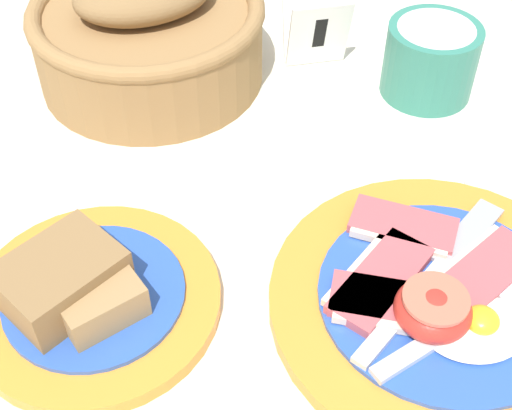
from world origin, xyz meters
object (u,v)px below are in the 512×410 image
Objects in this scene: breakfast_plate at (440,300)px; bread_basket at (149,34)px; number_card at (316,29)px; bread_plate at (87,293)px; sugar_cup at (431,59)px.

bread_basket reaches higher than breakfast_plate.
number_card reaches higher than breakfast_plate.
bread_basket is (0.05, 0.28, 0.03)m from bread_plate.
number_card is (-0.04, 0.32, 0.03)m from breakfast_plate.
number_card is at bearing 3.30° from bread_basket.
breakfast_plate is at bearing -88.71° from number_card.
bread_basket is at bearing 168.77° from sugar_cup.
bread_basket is (-0.26, 0.05, 0.01)m from sugar_cup.
number_card is at bearing 54.07° from bread_plate.
breakfast_plate is 1.11× the size of bread_basket.
breakfast_plate is 3.33× the size of number_card.
number_card reaches higher than bread_plate.
bread_basket is 0.16m from number_card.
bread_plate is (-0.24, 0.03, 0.01)m from breakfast_plate.
sugar_cup is (0.06, 0.26, 0.03)m from breakfast_plate.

